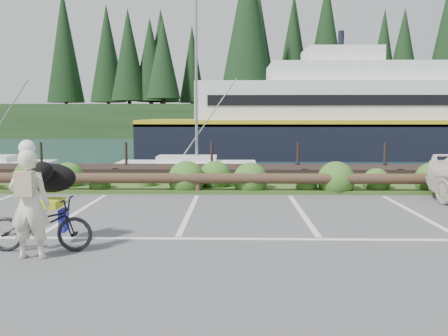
{
  "coord_description": "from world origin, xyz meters",
  "views": [
    {
      "loc": [
        1.03,
        -8.82,
        2.24
      ],
      "look_at": [
        0.81,
        1.44,
        1.1
      ],
      "focal_mm": 38.0,
      "sensor_mm": 36.0,
      "label": 1
    }
  ],
  "objects": [
    {
      "name": "vegetation_strip",
      "position": [
        0.0,
        5.3,
        0.05
      ],
      "size": [
        34.0,
        1.6,
        0.1
      ],
      "primitive_type": "cube",
      "color": "#3D5B21",
      "rests_on": "ground"
    },
    {
      "name": "log_rail",
      "position": [
        0.0,
        4.6,
        0.0
      ],
      "size": [
        32.0,
        0.3,
        0.6
      ],
      "primitive_type": null,
      "color": "#443021",
      "rests_on": "ground"
    },
    {
      "name": "cyclist",
      "position": [
        -2.15,
        -1.63,
        0.86
      ],
      "size": [
        0.64,
        0.43,
        1.73
      ],
      "primitive_type": "imported",
      "rotation": [
        0.0,
        0.0,
        3.17
      ],
      "color": "beige",
      "rests_on": "ground"
    },
    {
      "name": "bicycle",
      "position": [
        -2.16,
        -1.23,
        0.45
      ],
      "size": [
        1.72,
        0.64,
        0.9
      ],
      "primitive_type": "imported",
      "rotation": [
        0.0,
        0.0,
        1.6
      ],
      "color": "black",
      "rests_on": "ground"
    },
    {
      "name": "ground",
      "position": [
        0.0,
        0.0,
        0.0
      ],
      "size": [
        72.0,
        72.0,
        0.0
      ],
      "primitive_type": "plane",
      "color": "#4C4D4E"
    },
    {
      "name": "harbor_backdrop",
      "position": [
        0.38,
        78.52,
        -0.0
      ],
      "size": [
        170.0,
        160.0,
        30.0
      ],
      "color": "#1B3341",
      "rests_on": "ground"
    },
    {
      "name": "dog",
      "position": [
        -2.18,
        -0.68,
        1.15
      ],
      "size": [
        0.46,
        0.9,
        0.51
      ],
      "primitive_type": "ellipsoid",
      "rotation": [
        0.0,
        0.0,
        1.6
      ],
      "color": "black",
      "rests_on": "bicycle"
    }
  ]
}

